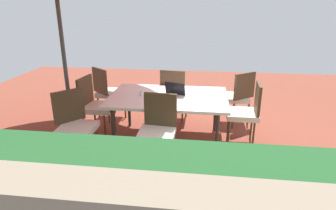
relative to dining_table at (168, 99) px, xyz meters
name	(u,v)px	position (x,y,z in m)	size (l,w,h in m)	color
ground_plane	(168,139)	(0.00, 0.00, -0.69)	(10.00, 10.00, 0.02)	brown
dining_table	(168,99)	(0.00, 0.00, 0.00)	(1.80, 1.23, 0.73)	white
chair_south	(174,92)	(-0.01, -0.80, -0.13)	(0.47, 0.48, 0.98)	silver
chair_northeast	(75,123)	(1.16, 0.79, -0.13)	(0.59, 0.58, 0.98)	silver
chair_southwest	(238,95)	(-1.13, -0.76, -0.13)	(0.58, 0.58, 0.98)	silver
chair_east	(95,103)	(1.19, -0.01, -0.13)	(0.48, 0.47, 0.98)	silver
chair_north	(158,128)	(0.03, 0.82, -0.13)	(0.47, 0.48, 0.98)	silver
chair_southeast	(108,90)	(1.22, -0.75, -0.13)	(0.58, 0.59, 0.98)	silver
chair_west	(246,110)	(-1.19, 0.01, -0.13)	(0.47, 0.46, 0.98)	silver
laptop	(177,92)	(-0.12, -0.09, 0.09)	(0.38, 0.33, 0.21)	#B7B7BC
cup	(142,93)	(0.40, 0.03, 0.09)	(0.07, 0.07, 0.08)	white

